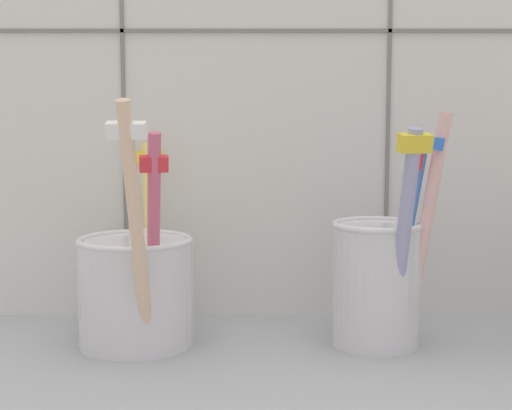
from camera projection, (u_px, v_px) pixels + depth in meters
counter_slab at (256, 371)px, 53.29cm from camera, size 64.00×22.00×2.00cm
tile_wall_back at (257, 67)px, 62.63cm from camera, size 64.00×2.20×45.00cm
toothbrush_cup_left at (136, 285)px, 55.49cm from camera, size 8.34×15.09×17.68cm
toothbrush_cup_right at (380, 276)px, 55.25cm from camera, size 8.18×8.71×16.90cm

